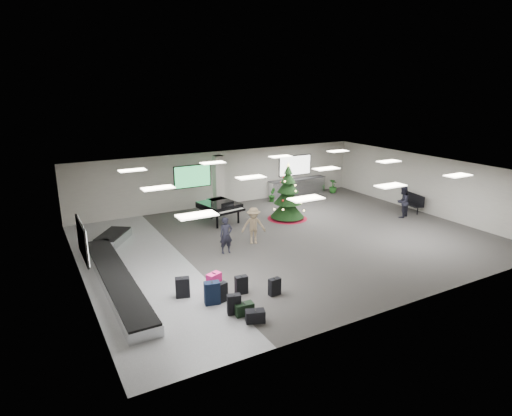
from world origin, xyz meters
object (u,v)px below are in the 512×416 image
baggage_carousel (116,270)px  traveler_bench (403,202)px  bench (412,201)px  potted_plant_left (272,195)px  potted_plant_right (333,186)px  traveler_b (254,226)px  grand_piano (220,206)px  service_counter (297,187)px  christmas_tree (288,200)px  traveler_a (226,235)px  pink_suitcase (214,284)px

baggage_carousel → traveler_bench: size_ratio=5.63×
bench → potted_plant_left: size_ratio=1.98×
potted_plant_left → potted_plant_right: 4.68m
traveler_b → grand_piano: bearing=114.2°
bench → traveler_b: bearing=-168.8°
bench → baggage_carousel: bearing=-167.5°
grand_piano → traveler_bench: bearing=-33.8°
service_counter → traveler_b: (-6.67, -6.29, 0.29)m
christmas_tree → potted_plant_right: christmas_tree is taller
traveler_a → traveler_bench: bearing=4.9°
baggage_carousel → service_counter: (12.84, 6.73, 0.33)m
service_counter → potted_plant_right: (2.42, -0.66, -0.09)m
potted_plant_right → traveler_a: bearing=-150.3°
service_counter → grand_piano: 7.30m
pink_suitcase → potted_plant_left: 12.30m
bench → traveler_b: 10.24m
baggage_carousel → bench: bench is taller
pink_suitcase → bench: 14.30m
service_counter → traveler_b: size_ratio=2.43×
christmas_tree → traveler_b: bearing=-144.9°
traveler_bench → christmas_tree: bearing=-45.0°
pink_suitcase → traveler_a: (1.97, 3.22, 0.40)m
baggage_carousel → pink_suitcase: bearing=-51.0°
traveler_a → potted_plant_right: (10.67, 6.09, -0.33)m
bench → traveler_a: (-11.82, -0.55, 0.21)m
traveler_b → potted_plant_right: (9.09, 5.63, -0.38)m
service_counter → pink_suitcase: bearing=-135.7°
traveler_a → service_counter: bearing=44.1°
baggage_carousel → pink_suitcase: pink_suitcase is taller
christmas_tree → traveler_b: 4.11m
grand_piano → potted_plant_right: size_ratio=2.63×
traveler_bench → potted_plant_left: traveler_bench is taller
baggage_carousel → traveler_b: bearing=4.1°
grand_piano → traveler_a: 4.23m
traveler_a → potted_plant_left: size_ratio=1.86×
christmas_tree → bench: 7.26m
baggage_carousel → traveler_b: 6.22m
christmas_tree → traveler_bench: bearing=-26.9°
christmas_tree → traveler_b: (-3.36, -2.36, -0.21)m
pink_suitcase → potted_plant_right: bearing=14.6°
service_counter → bench: bearing=-60.1°
traveler_b → traveler_bench: size_ratio=0.97×
christmas_tree → potted_plant_left: size_ratio=3.59×
traveler_b → potted_plant_right: 10.70m
traveler_a → potted_plant_left: bearing=50.6°
traveler_b → potted_plant_right: bearing=54.9°
christmas_tree → potted_plant_left: 3.56m
bench → grand_piano: bearing=172.4°
service_counter → bench: 7.15m
christmas_tree → baggage_carousel: bearing=-163.6°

